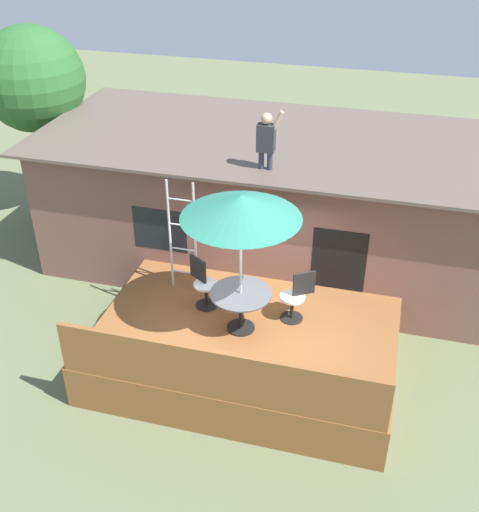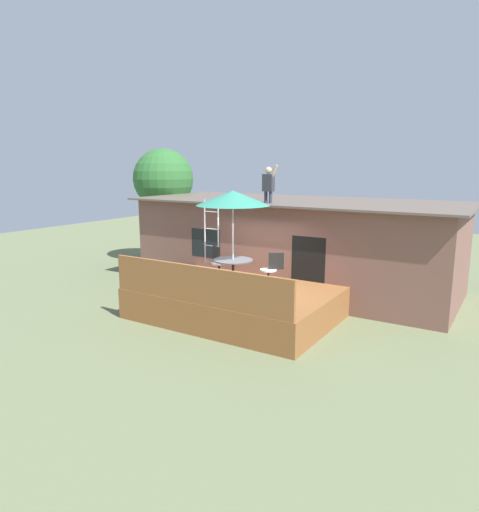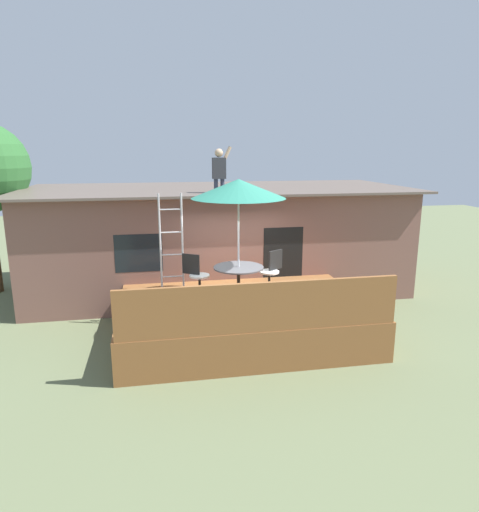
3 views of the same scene
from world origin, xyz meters
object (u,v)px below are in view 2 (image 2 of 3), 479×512
object	(u,v)px
patio_umbrella	(233,198)
patio_chair_right	(271,270)
patio_table	(233,265)
backyard_tree	(164,180)
person_figure	(269,182)
step_ladder	(212,237)
patio_chair_left	(218,263)

from	to	relation	value
patio_umbrella	patio_chair_right	xyz separation A→B (m)	(0.85, 0.54, -1.89)
patio_table	backyard_tree	bearing A→B (deg)	144.73
person_figure	patio_chair_right	xyz separation A→B (m)	(0.94, -1.53, -2.23)
patio_umbrella	step_ladder	bearing A→B (deg)	145.76
step_ladder	patio_table	bearing A→B (deg)	-34.24
person_figure	backyard_tree	world-z (taller)	backyard_tree
patio_table	patio_chair_left	xyz separation A→B (m)	(-0.83, 0.51, -0.13)
patio_umbrella	person_figure	xyz separation A→B (m)	(-0.09, 2.07, 0.34)
patio_table	patio_chair_right	world-z (taller)	patio_chair_right
patio_table	backyard_tree	size ratio (longest dim) A/B	0.22
patio_chair_left	backyard_tree	bearing A→B (deg)	175.57
person_figure	patio_chair_right	distance (m)	2.86
patio_umbrella	step_ladder	world-z (taller)	patio_umbrella
person_figure	step_ladder	bearing A→B (deg)	-136.83
patio_table	backyard_tree	distance (m)	7.76
patio_table	step_ladder	distance (m)	1.69
patio_table	step_ladder	bearing A→B (deg)	145.76
backyard_tree	patio_chair_right	bearing A→B (deg)	-28.53
patio_table	patio_chair_left	size ratio (longest dim) A/B	1.13
patio_table	person_figure	size ratio (longest dim) A/B	0.94
patio_chair_left	patio_chair_right	bearing A→B (deg)	32.52
patio_umbrella	step_ladder	size ratio (longest dim) A/B	1.15
patio_table	patio_chair_left	distance (m)	0.98
patio_table	person_figure	xyz separation A→B (m)	(-0.09, 2.07, 2.10)
patio_umbrella	person_figure	distance (m)	2.10
person_figure	patio_chair_left	distance (m)	2.82
patio_chair_left	patio_chair_right	distance (m)	1.68
patio_table	step_ladder	world-z (taller)	step_ladder
patio_chair_left	patio_chair_right	size ratio (longest dim) A/B	1.00
patio_table	step_ladder	size ratio (longest dim) A/B	0.47
person_figure	patio_chair_left	bearing A→B (deg)	-115.47
patio_umbrella	backyard_tree	xyz separation A→B (m)	(-6.12, 4.33, 0.25)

